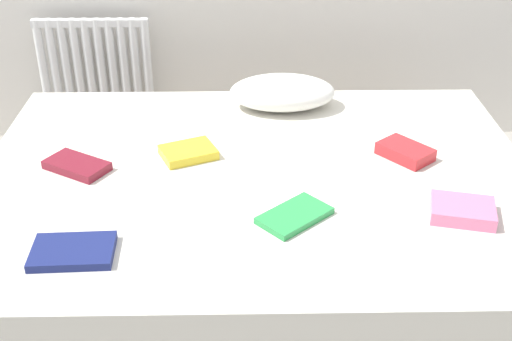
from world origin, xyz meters
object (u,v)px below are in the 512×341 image
(bed, at_px, (256,232))
(textbook_green, at_px, (295,216))
(textbook_maroon, at_px, (77,166))
(textbook_yellow, at_px, (188,152))
(textbook_navy, at_px, (73,251))
(radiator, at_px, (96,73))
(textbook_red, at_px, (405,152))
(pillow, at_px, (282,92))
(textbook_pink, at_px, (463,211))

(bed, xyz_separation_m, textbook_green, (0.12, -0.29, 0.26))
(textbook_maroon, relative_size, textbook_yellow, 1.18)
(textbook_green, bearing_deg, textbook_navy, 153.33)
(textbook_green, height_order, textbook_navy, textbook_navy)
(bed, distance_m, radiator, 1.45)
(bed, relative_size, textbook_yellow, 10.54)
(radiator, bearing_deg, textbook_red, -39.11)
(radiator, relative_size, textbook_green, 2.53)
(pillow, bearing_deg, textbook_yellow, -130.44)
(radiator, relative_size, pillow, 1.30)
(pillow, height_order, textbook_pink, pillow)
(textbook_yellow, xyz_separation_m, textbook_navy, (-0.29, -0.59, -0.00))
(textbook_yellow, bearing_deg, radiator, 94.00)
(textbook_maroon, distance_m, textbook_green, 0.82)
(textbook_green, bearing_deg, radiator, 79.66)
(textbook_maroon, height_order, textbook_pink, textbook_pink)
(textbook_green, bearing_deg, pillow, 47.77)
(bed, relative_size, textbook_navy, 8.46)
(pillow, bearing_deg, textbook_navy, -122.77)
(textbook_navy, bearing_deg, textbook_red, 25.40)
(pillow, height_order, textbook_green, pillow)
(bed, height_order, textbook_red, textbook_red)
(textbook_maroon, distance_m, textbook_red, 1.19)
(textbook_pink, bearing_deg, textbook_maroon, 179.57)
(textbook_yellow, xyz_separation_m, textbook_pink, (0.89, -0.41, 0.00))
(bed, height_order, textbook_navy, textbook_navy)
(textbook_green, xyz_separation_m, textbook_red, (0.43, 0.39, 0.01))
(bed, xyz_separation_m, textbook_yellow, (-0.25, 0.12, 0.27))
(textbook_red, xyz_separation_m, textbook_yellow, (-0.79, 0.02, -0.01))
(textbook_green, bearing_deg, textbook_yellow, 89.16)
(textbook_green, height_order, textbook_yellow, textbook_yellow)
(textbook_red, relative_size, textbook_pink, 0.95)
(bed, bearing_deg, radiator, 123.72)
(textbook_maroon, bearing_deg, bed, 28.19)
(textbook_yellow, relative_size, textbook_navy, 0.80)
(textbook_maroon, height_order, textbook_yellow, textbook_yellow)
(radiator, xyz_separation_m, textbook_yellow, (0.55, -1.08, 0.11))
(radiator, relative_size, textbook_red, 3.07)
(bed, bearing_deg, textbook_yellow, 153.21)
(radiator, relative_size, textbook_maroon, 2.57)
(textbook_maroon, bearing_deg, textbook_red, 34.68)
(textbook_maroon, xyz_separation_m, textbook_green, (0.75, -0.33, -0.00))
(pillow, height_order, textbook_red, pillow)
(bed, height_order, textbook_pink, textbook_pink)
(pillow, xyz_separation_m, textbook_yellow, (-0.37, -0.43, -0.05))
(bed, relative_size, textbook_green, 8.80)
(textbook_navy, bearing_deg, textbook_green, 12.83)
(radiator, relative_size, textbook_yellow, 3.03)
(textbook_maroon, xyz_separation_m, textbook_navy, (0.10, -0.51, -0.00))
(bed, distance_m, textbook_yellow, 0.39)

